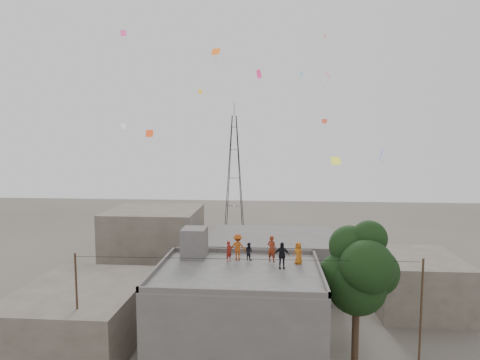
% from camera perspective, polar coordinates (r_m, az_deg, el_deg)
% --- Properties ---
extents(main_building, '(10.00, 8.00, 6.10)m').
position_cam_1_polar(main_building, '(26.09, -0.25, -19.13)').
color(main_building, '#54514E').
rests_on(main_building, ground).
extents(parapet, '(10.00, 8.00, 0.30)m').
position_cam_1_polar(parapet, '(24.93, -0.25, -12.43)').
color(parapet, '#54514E').
rests_on(parapet, main_building).
extents(stair_head_box, '(1.60, 1.80, 2.00)m').
position_cam_1_polar(stair_head_box, '(27.60, -6.51, -8.85)').
color(stair_head_box, '#54514E').
rests_on(stair_head_box, main_building).
extents(neighbor_west, '(8.00, 10.00, 4.00)m').
position_cam_1_polar(neighbor_west, '(31.11, -21.57, -17.43)').
color(neighbor_west, '#564F44').
rests_on(neighbor_west, ground).
extents(neighbor_north, '(12.00, 9.00, 5.00)m').
position_cam_1_polar(neighbor_north, '(39.33, 4.46, -11.40)').
color(neighbor_north, '#54514E').
rests_on(neighbor_north, ground).
extents(neighbor_northwest, '(9.00, 8.00, 7.00)m').
position_cam_1_polar(neighbor_northwest, '(42.70, -12.05, -8.75)').
color(neighbor_northwest, '#564F44').
rests_on(neighbor_northwest, ground).
extents(neighbor_east, '(7.00, 8.00, 4.40)m').
position_cam_1_polar(neighbor_east, '(37.59, 23.58, -13.14)').
color(neighbor_east, '#564F44').
rests_on(neighbor_east, ground).
extents(tree, '(4.90, 4.60, 9.10)m').
position_cam_1_polar(tree, '(26.02, 16.64, -12.23)').
color(tree, black).
rests_on(tree, ground).
extents(utility_line, '(20.12, 0.62, 7.40)m').
position_cam_1_polar(utility_line, '(24.60, 0.72, -18.73)').
color(utility_line, black).
rests_on(utility_line, ground).
extents(transmission_tower, '(2.97, 2.97, 20.01)m').
position_cam_1_polar(transmission_tower, '(64.10, -0.83, 1.16)').
color(transmission_tower, black).
rests_on(transmission_tower, ground).
extents(person_red_adult, '(0.74, 0.65, 1.72)m').
position_cam_1_polar(person_red_adult, '(26.57, 4.53, -9.72)').
color(person_red_adult, maroon).
rests_on(person_red_adult, main_building).
extents(person_orange_child, '(0.80, 0.80, 1.40)m').
position_cam_1_polar(person_orange_child, '(26.34, 8.30, -10.25)').
color(person_orange_child, '#C66416').
rests_on(person_orange_child, main_building).
extents(person_dark_child, '(0.71, 0.69, 1.16)m').
position_cam_1_polar(person_dark_child, '(26.96, 1.27, -10.09)').
color(person_dark_child, black).
rests_on(person_dark_child, main_building).
extents(person_dark_adult, '(0.97, 0.43, 1.64)m').
position_cam_1_polar(person_dark_adult, '(25.28, 5.95, -10.61)').
color(person_dark_adult, black).
rests_on(person_dark_adult, main_building).
extents(person_orange_adult, '(1.16, 0.72, 1.72)m').
position_cam_1_polar(person_orange_adult, '(26.91, -0.31, -9.50)').
color(person_orange_adult, '#A64613').
rests_on(person_orange_adult, main_building).
extents(person_red_child, '(0.56, 0.58, 1.34)m').
position_cam_1_polar(person_red_child, '(26.59, -1.58, -10.10)').
color(person_red_child, maroon).
rests_on(person_red_child, main_building).
extents(kites, '(20.57, 14.79, 12.85)m').
position_cam_1_polar(kites, '(29.59, 2.36, 10.08)').
color(kites, '#E74318').
rests_on(kites, ground).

